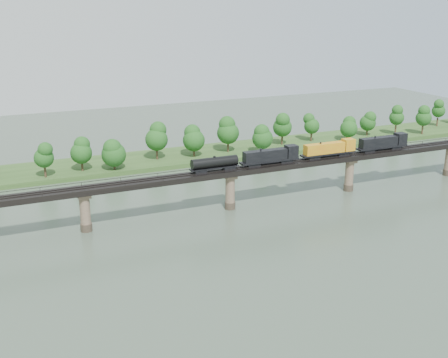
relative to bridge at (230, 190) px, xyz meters
name	(u,v)px	position (x,y,z in m)	size (l,w,h in m)	color
ground	(282,250)	(0.00, -30.00, -5.46)	(400.00, 400.00, 0.00)	#374638
far_bank	(169,158)	(0.00, 55.00, -4.66)	(300.00, 24.00, 1.60)	#2A4A1D
bridge	(230,190)	(0.00, 0.00, 0.00)	(236.00, 30.00, 11.50)	#473A2D
bridge_superstructure	(230,169)	(0.00, 0.00, 6.33)	(220.00, 4.90, 0.75)	black
far_treeline	(150,142)	(-8.21, 50.52, 3.37)	(289.06, 17.54, 13.60)	#382619
freight_train	(310,152)	(25.45, 0.00, 8.41)	(72.07, 2.81, 4.96)	black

